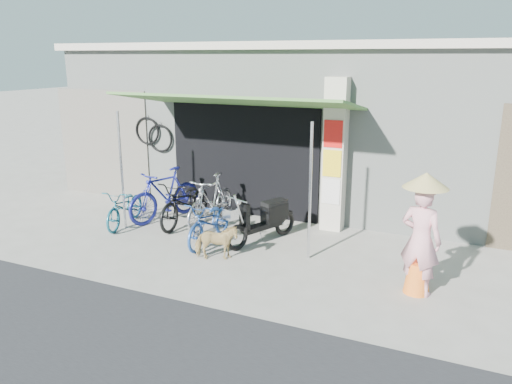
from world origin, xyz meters
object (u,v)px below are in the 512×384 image
at_px(bike_black, 186,202).
at_px(moped, 263,220).
at_px(nun, 421,235).
at_px(bike_teal, 125,207).
at_px(bike_blue, 165,194).
at_px(bike_navy, 210,222).
at_px(bike_silver, 211,201).
at_px(street_dog, 216,242).

distance_m(bike_black, moped, 1.89).
xyz_separation_m(bike_black, moped, (1.87, -0.30, -0.04)).
distance_m(bike_black, nun, 4.94).
bearing_deg(bike_teal, bike_blue, 39.10).
bearing_deg(bike_navy, bike_black, 141.12).
distance_m(bike_teal, moped, 2.98).
distance_m(bike_teal, bike_blue, 0.86).
relative_size(bike_blue, bike_silver, 1.02).
bearing_deg(moped, nun, 5.08).
height_order(bike_teal, moped, moped).
distance_m(bike_teal, bike_black, 1.24).
relative_size(bike_blue, bike_navy, 1.16).
relative_size(bike_teal, bike_silver, 0.84).
bearing_deg(moped, bike_teal, -150.76).
distance_m(bike_navy, moped, 0.99).
height_order(bike_navy, street_dog, bike_navy).
bearing_deg(bike_blue, bike_teal, -110.73).
bearing_deg(bike_blue, street_dog, -18.03).
distance_m(bike_navy, street_dog, 0.82).
bearing_deg(bike_silver, bike_black, -172.17).
bearing_deg(nun, street_dog, 18.04).
distance_m(bike_blue, nun, 5.50).
bearing_deg(bike_navy, nun, -9.89).
relative_size(bike_teal, bike_blue, 0.82).
bearing_deg(street_dog, moped, -44.60).
bearing_deg(nun, bike_teal, 9.02).
xyz_separation_m(street_dog, moped, (0.40, 1.10, 0.12)).
relative_size(bike_silver, moped, 1.12).
height_order(bike_blue, bike_silver, bike_blue).
xyz_separation_m(bike_black, street_dog, (1.47, -1.40, -0.16)).
height_order(bike_blue, street_dog, bike_blue).
bearing_deg(bike_teal, street_dog, -29.89).
height_order(bike_teal, bike_navy, bike_navy).
height_order(bike_silver, moped, bike_silver).
distance_m(bike_teal, bike_silver, 1.78).
height_order(bike_teal, bike_black, bike_black).
xyz_separation_m(bike_navy, street_dog, (0.48, -0.65, -0.10)).
distance_m(bike_navy, nun, 3.83).
xyz_separation_m(moped, nun, (2.88, -0.99, 0.46)).
xyz_separation_m(bike_teal, bike_silver, (1.66, 0.64, 0.14)).
distance_m(bike_blue, bike_black, 0.58).
bearing_deg(bike_teal, bike_navy, -16.80).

